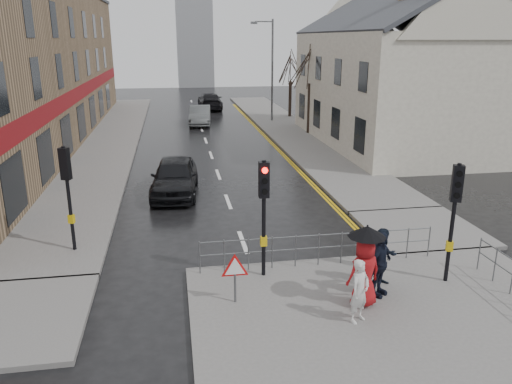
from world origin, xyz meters
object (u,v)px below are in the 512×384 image
object	(u,v)px
car_mid	(200,115)
pedestrian_d	(379,264)
pedestrian_a	(360,291)
pedestrian_with_umbrella	(365,264)
car_parked	(175,176)
pedestrian_b	(383,257)

from	to	relation	value
car_mid	pedestrian_d	bearing A→B (deg)	-79.15
pedestrian_a	pedestrian_with_umbrella	distance (m)	0.88
car_parked	car_mid	world-z (taller)	car_parked
pedestrian_b	pedestrian_d	distance (m)	0.65
pedestrian_b	pedestrian_d	xyz separation A→B (m)	(-0.34, -0.55, 0.07)
pedestrian_b	car_mid	world-z (taller)	pedestrian_b
pedestrian_d	car_parked	xyz separation A→B (m)	(-5.17, 10.44, -0.21)
pedestrian_a	car_parked	world-z (taller)	pedestrian_a
pedestrian_with_umbrella	car_mid	bearing A→B (deg)	94.59
pedestrian_with_umbrella	pedestrian_d	distance (m)	0.76
pedestrian_a	car_parked	size ratio (longest dim) A/B	0.33
pedestrian_a	car_mid	distance (m)	30.23
car_parked	car_mid	distance (m)	18.73
pedestrian_b	car_parked	distance (m)	11.32
car_parked	car_mid	xyz separation A→B (m)	(2.23, 18.60, -0.06)
pedestrian_d	pedestrian_b	bearing A→B (deg)	21.75
pedestrian_a	pedestrian_d	world-z (taller)	pedestrian_d
pedestrian_with_umbrella	car_parked	distance (m)	11.80
pedestrian_a	pedestrian_d	bearing A→B (deg)	16.05
pedestrian_a	pedestrian_d	distance (m)	1.48
pedestrian_b	car_parked	xyz separation A→B (m)	(-5.51, 9.89, -0.14)
pedestrian_with_umbrella	pedestrian_d	size ratio (longest dim) A/B	1.21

